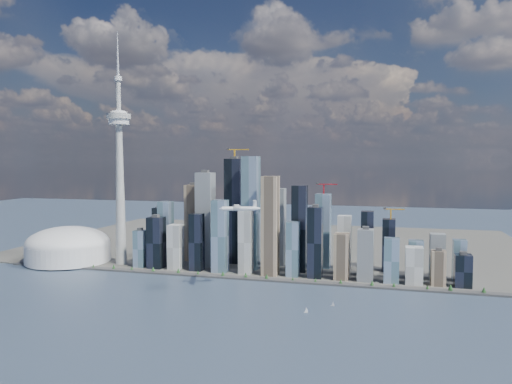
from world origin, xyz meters
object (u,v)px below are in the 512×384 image
(sailboat_west, at_px, (333,304))
(sailboat_east, at_px, (306,311))
(dome_stadium, at_px, (68,247))
(airplane, at_px, (239,208))
(needle_tower, at_px, (120,167))

(sailboat_west, relative_size, sailboat_east, 0.96)
(dome_stadium, height_order, airplane, airplane)
(needle_tower, bearing_deg, airplane, -27.51)
(dome_stadium, height_order, sailboat_east, dome_stadium)
(airplane, bearing_deg, sailboat_west, -27.25)
(dome_stadium, relative_size, sailboat_west, 20.79)
(dome_stadium, xyz_separation_m, airplane, (494.93, -174.81, 124.59))
(sailboat_west, bearing_deg, sailboat_east, -111.89)
(sailboat_east, bearing_deg, needle_tower, 137.35)
(airplane, relative_size, sailboat_east, 7.39)
(sailboat_east, bearing_deg, sailboat_west, 36.81)
(needle_tower, distance_m, sailboat_east, 601.43)
(needle_tower, xyz_separation_m, sailboat_west, (530.56, -206.59, -232.75))
(dome_stadium, bearing_deg, sailboat_west, -16.34)
(airplane, height_order, sailboat_west, airplane)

